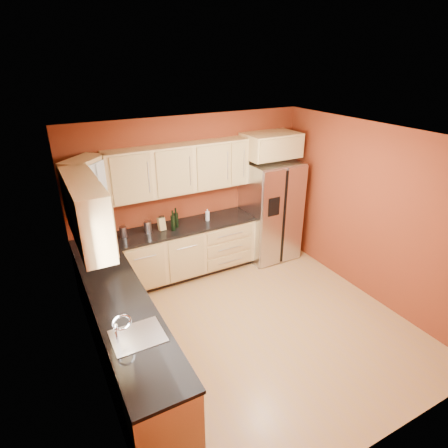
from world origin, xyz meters
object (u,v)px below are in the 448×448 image
at_px(knife_block, 162,224).
at_px(soap_dispenser, 207,215).
at_px(canister_left, 148,227).
at_px(wine_bottle_a, 176,218).
at_px(refrigerator, 270,210).

xyz_separation_m(knife_block, soap_dispenser, (0.79, -0.02, -0.00)).
bearing_deg(canister_left, wine_bottle_a, -1.63).
bearing_deg(canister_left, soap_dispenser, -0.88).
bearing_deg(knife_block, wine_bottle_a, -7.34).
relative_size(wine_bottle_a, knife_block, 1.62).
relative_size(canister_left, knife_block, 0.95).
bearing_deg(knife_block, refrigerator, -6.85).
bearing_deg(soap_dispenser, wine_bottle_a, 179.75).
relative_size(refrigerator, soap_dispenser, 9.01).
height_order(refrigerator, canister_left, refrigerator).
distance_m(canister_left, soap_dispenser, 1.01).
xyz_separation_m(canister_left, wine_bottle_a, (0.46, -0.01, 0.07)).
height_order(canister_left, wine_bottle_a, wine_bottle_a).
height_order(knife_block, soap_dispenser, knife_block).
bearing_deg(wine_bottle_a, refrigerator, -2.53).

